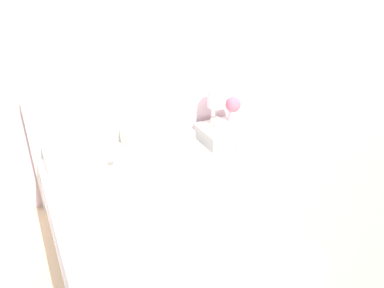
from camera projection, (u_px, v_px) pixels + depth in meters
ground_plane at (119, 188)px, 3.80m from camera, size 12.00×12.00×0.00m
wall_back at (104, 60)px, 3.26m from camera, size 8.00×0.06×2.60m
bed at (153, 220)px, 2.89m from camera, size 1.46×2.09×1.08m
nightstand at (223, 151)px, 3.91m from camera, size 0.50×0.45×0.57m
table_lamp at (216, 101)px, 3.72m from camera, size 0.18×0.18×0.36m
flower_vase at (233, 107)px, 3.83m from camera, size 0.16×0.16×0.26m
teacup at (225, 131)px, 3.62m from camera, size 0.11×0.11×0.05m
alarm_clock at (220, 125)px, 3.72m from camera, size 0.09×0.05×0.07m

